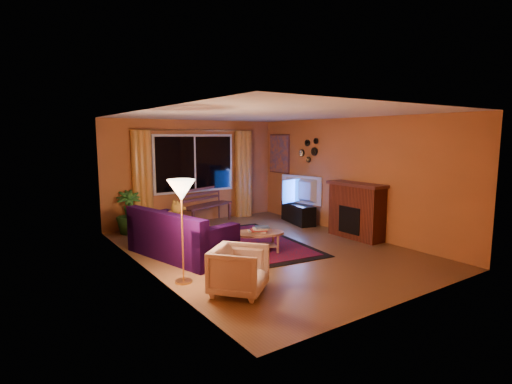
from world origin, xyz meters
TOP-DOWN VIEW (x-y plane):
  - floor at (0.00, 0.00)m, footprint 4.50×6.00m
  - ceiling at (0.00, 0.00)m, footprint 4.50×6.00m
  - wall_back at (0.00, 3.01)m, footprint 4.50×0.02m
  - wall_left at (-2.26, 0.00)m, footprint 0.02×6.00m
  - wall_right at (2.26, 0.00)m, footprint 0.02×6.00m
  - window at (0.00, 2.94)m, footprint 2.00×0.02m
  - curtain_rod at (0.00, 2.90)m, footprint 3.20×0.03m
  - curtain_left at (-1.35, 2.88)m, footprint 0.36×0.36m
  - curtain_right at (1.35, 2.88)m, footprint 0.36×0.36m
  - bench at (0.13, 2.61)m, footprint 1.54×0.94m
  - potted_plant at (-1.75, 2.66)m, footprint 0.57×0.57m
  - sofa at (-1.49, 0.47)m, footprint 1.35×2.21m
  - dog at (-1.44, 0.94)m, footprint 0.35×0.45m
  - armchair at (-1.54, -1.55)m, footprint 0.94×0.93m
  - floor_lamp at (-2.00, -0.75)m, footprint 0.29×0.29m
  - rug at (-0.06, 0.50)m, footprint 2.25×3.22m
  - coffee_table at (-0.25, -0.09)m, footprint 1.35×1.35m
  - tv_console at (2.00, 1.39)m, footprint 0.63×1.19m
  - television at (2.00, 1.39)m, footprint 0.41×1.19m
  - fireplace at (2.05, -0.40)m, footprint 0.40×1.20m
  - mirror_cluster at (2.21, 1.30)m, footprint 0.06×0.60m
  - painting at (2.22, 2.45)m, footprint 0.04×0.76m

SIDE VIEW (x-z plane):
  - floor at x=0.00m, z-range -0.02..0.00m
  - rug at x=-0.06m, z-range 0.00..0.02m
  - coffee_table at x=-0.25m, z-range 0.00..0.37m
  - bench at x=0.13m, z-range 0.00..0.44m
  - tv_console at x=2.00m, z-range 0.00..0.47m
  - armchair at x=-1.54m, z-range 0.00..0.71m
  - sofa at x=-1.49m, z-range 0.00..0.83m
  - potted_plant at x=-1.75m, z-range 0.00..0.94m
  - fireplace at x=2.05m, z-range 0.00..1.10m
  - dog at x=-1.44m, z-range 0.41..0.86m
  - floor_lamp at x=-2.00m, z-range 0.00..1.51m
  - television at x=2.00m, z-range 0.47..1.16m
  - curtain_left at x=-1.35m, z-range 0.00..2.24m
  - curtain_right at x=1.35m, z-range 0.00..2.24m
  - wall_back at x=0.00m, z-range 0.00..2.50m
  - wall_left at x=-2.26m, z-range 0.00..2.50m
  - wall_right at x=2.26m, z-range 0.00..2.50m
  - window at x=0.00m, z-range 0.80..2.10m
  - painting at x=2.22m, z-range 1.17..2.13m
  - mirror_cluster at x=2.21m, z-range 1.52..2.08m
  - curtain_rod at x=0.00m, z-range 2.23..2.27m
  - ceiling at x=0.00m, z-range 2.50..2.52m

